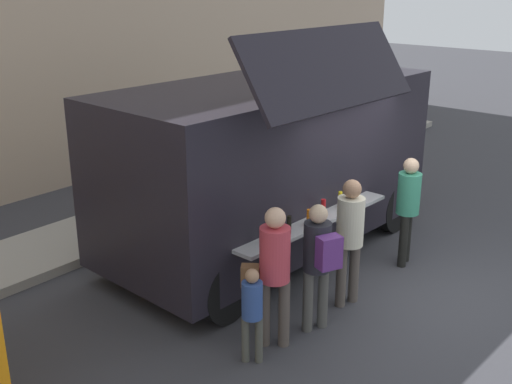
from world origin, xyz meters
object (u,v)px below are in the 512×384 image
(customer_mid_with_backpack, at_px, (319,256))
(customer_front_ordering, at_px, (349,232))
(food_truck_main, at_px, (270,161))
(customer_extra_browsing, at_px, (408,202))
(child_near_queue, at_px, (252,307))
(trash_bin, at_px, (301,149))
(customer_rear_waiting, at_px, (273,266))

(customer_mid_with_backpack, bearing_deg, customer_front_ordering, -60.89)
(food_truck_main, relative_size, customer_extra_browsing, 3.29)
(customer_front_ordering, xyz_separation_m, customer_extra_browsing, (1.67, -0.01, -0.04))
(child_near_queue, bearing_deg, trash_bin, -3.46)
(trash_bin, distance_m, customer_extra_browsing, 5.31)
(customer_mid_with_backpack, height_order, customer_extra_browsing, customer_extra_browsing)
(customer_mid_with_backpack, height_order, customer_rear_waiting, customer_rear_waiting)
(customer_mid_with_backpack, bearing_deg, trash_bin, -28.76)
(customer_front_ordering, height_order, child_near_queue, customer_front_ordering)
(trash_bin, bearing_deg, customer_rear_waiting, -146.52)
(customer_rear_waiting, relative_size, customer_extra_browsing, 1.05)
(customer_front_ordering, distance_m, customer_rear_waiting, 1.45)
(trash_bin, relative_size, customer_mid_with_backpack, 0.53)
(customer_mid_with_backpack, distance_m, child_near_queue, 1.12)
(child_near_queue, bearing_deg, customer_mid_with_backpack, -45.02)
(customer_front_ordering, bearing_deg, food_truck_main, -5.71)
(customer_mid_with_backpack, bearing_deg, customer_extra_browsing, -64.86)
(food_truck_main, distance_m, customer_mid_with_backpack, 2.59)
(trash_bin, height_order, customer_rear_waiting, customer_rear_waiting)
(food_truck_main, height_order, customer_extra_browsing, food_truck_main)
(customer_rear_waiting, distance_m, child_near_queue, 0.56)
(trash_bin, distance_m, child_near_queue, 7.86)
(trash_bin, relative_size, customer_extra_browsing, 0.52)
(food_truck_main, relative_size, child_near_queue, 4.73)
(food_truck_main, xyz_separation_m, customer_extra_browsing, (0.93, -1.94, -0.49))
(customer_front_ordering, relative_size, customer_rear_waiting, 1.00)
(customer_rear_waiting, bearing_deg, customer_mid_with_backpack, -55.74)
(food_truck_main, bearing_deg, customer_extra_browsing, -61.86)
(customer_front_ordering, relative_size, customer_mid_with_backpack, 1.06)
(trash_bin, bearing_deg, customer_front_ordering, -138.35)
(trash_bin, relative_size, customer_rear_waiting, 0.50)
(food_truck_main, bearing_deg, child_near_queue, -142.46)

